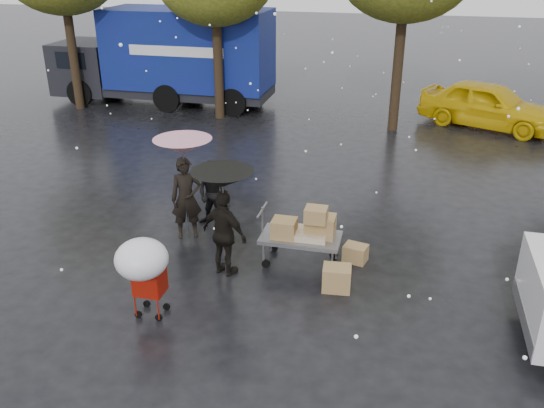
% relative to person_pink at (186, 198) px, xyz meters
% --- Properties ---
extents(ground, '(90.00, 90.00, 0.00)m').
position_rel_person_pink_xyz_m(ground, '(1.28, -1.22, -0.86)').
color(ground, black).
rests_on(ground, ground).
extents(person_pink, '(0.75, 0.64, 1.73)m').
position_rel_person_pink_xyz_m(person_pink, '(0.00, 0.00, 0.00)').
color(person_pink, black).
rests_on(person_pink, ground).
extents(person_middle, '(0.77, 0.63, 1.47)m').
position_rel_person_pink_xyz_m(person_middle, '(0.36, 0.62, -0.13)').
color(person_middle, black).
rests_on(person_middle, ground).
extents(person_black, '(1.04, 0.73, 1.64)m').
position_rel_person_pink_xyz_m(person_black, '(1.22, -1.25, -0.04)').
color(person_black, black).
rests_on(person_black, ground).
extents(umbrella_pink, '(1.17, 1.17, 2.14)m').
position_rel_person_pink_xyz_m(umbrella_pink, '(0.00, 0.00, 1.12)').
color(umbrella_pink, '#4C4C4C').
rests_on(umbrella_pink, ground).
extents(umbrella_black, '(1.11, 1.11, 2.05)m').
position_rel_person_pink_xyz_m(umbrella_black, '(1.22, -1.25, 1.03)').
color(umbrella_black, '#4C4C4C').
rests_on(umbrella_black, ground).
extents(vendor_cart, '(1.52, 0.80, 1.27)m').
position_rel_person_pink_xyz_m(vendor_cart, '(2.58, -0.56, -0.14)').
color(vendor_cart, slate).
rests_on(vendor_cart, ground).
extents(shopping_cart, '(0.84, 0.84, 1.46)m').
position_rel_person_pink_xyz_m(shopping_cart, '(0.44, -2.93, 0.20)').
color(shopping_cart, '#A31609').
rests_on(shopping_cart, ground).
extents(blue_truck, '(8.30, 2.60, 3.50)m').
position_rel_person_pink_xyz_m(blue_truck, '(-4.68, 10.26, 0.89)').
color(blue_truck, navy).
rests_on(blue_truck, ground).
extents(box_ground_near, '(0.53, 0.44, 0.45)m').
position_rel_person_pink_xyz_m(box_ground_near, '(3.30, -1.30, -0.64)').
color(box_ground_near, olive).
rests_on(box_ground_near, ground).
extents(box_ground_far, '(0.50, 0.43, 0.34)m').
position_rel_person_pink_xyz_m(box_ground_far, '(3.52, -0.22, -0.70)').
color(box_ground_far, olive).
rests_on(box_ground_far, ground).
extents(yellow_taxi, '(4.77, 3.42, 1.51)m').
position_rel_person_pink_xyz_m(yellow_taxi, '(6.79, 9.81, -0.11)').
color(yellow_taxi, yellow).
rests_on(yellow_taxi, ground).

